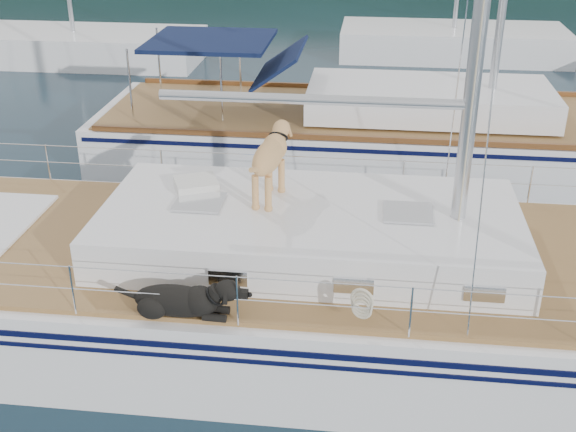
# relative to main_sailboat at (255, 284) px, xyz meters

# --- Properties ---
(ground) EXTENTS (120.00, 120.00, 0.00)m
(ground) POSITION_rel_main_sailboat_xyz_m (-0.09, 0.00, -0.68)
(ground) COLOR black
(ground) RESTS_ON ground
(main_sailboat) EXTENTS (12.00, 3.80, 14.01)m
(main_sailboat) POSITION_rel_main_sailboat_xyz_m (0.00, 0.00, 0.00)
(main_sailboat) COLOR white
(main_sailboat) RESTS_ON ground
(neighbor_sailboat) EXTENTS (11.00, 3.50, 13.30)m
(neighbor_sailboat) POSITION_rel_main_sailboat_xyz_m (1.44, 6.14, -0.05)
(neighbor_sailboat) COLOR white
(neighbor_sailboat) RESTS_ON ground
(bg_boat_west) EXTENTS (8.00, 3.00, 11.65)m
(bg_boat_west) POSITION_rel_main_sailboat_xyz_m (-8.09, 14.00, -0.23)
(bg_boat_west) COLOR white
(bg_boat_west) RESTS_ON ground
(bg_boat_center) EXTENTS (7.20, 3.00, 11.65)m
(bg_boat_center) POSITION_rel_main_sailboat_xyz_m (3.91, 16.00, -0.23)
(bg_boat_center) COLOR white
(bg_boat_center) RESTS_ON ground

